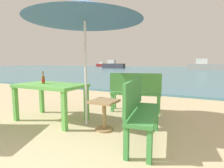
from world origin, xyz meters
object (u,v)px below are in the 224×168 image
bench_green_left (135,90)px  side_table_wood (104,111)px  swimmer_person (138,78)px  boat_barge (204,66)px  beer_bottle_amber (43,79)px  boat_sailboat (103,65)px  bench_green_right (140,107)px  boat_ferry (113,65)px  picnic_table_green (51,89)px  patio_umbrella (85,11)px

bench_green_left → side_table_wood: bearing=-95.1°
swimmer_person → side_table_wood: bearing=-76.3°
boat_barge → beer_bottle_amber: bearing=-97.7°
boat_barge → boat_sailboat: 28.69m
bench_green_right → swimmer_person: 8.73m
side_table_wood → boat_barge: bearing=85.4°
bench_green_right → boat_barge: 26.21m
bench_green_left → beer_bottle_amber: bearing=-138.6°
beer_bottle_amber → bench_green_right: beer_bottle_amber is taller
swimmer_person → beer_bottle_amber: bearing=-86.1°
boat_barge → boat_ferry: size_ratio=1.02×
picnic_table_green → boat_ferry: bearing=113.3°
beer_bottle_amber → boat_ferry: bearing=113.0°
beer_bottle_amber → swimmer_person: (-0.55, 8.12, -0.61)m
bench_green_right → boat_barge: boat_barge is taller
side_table_wood → bench_green_right: 0.76m
boat_ferry → swimmer_person: bearing=-60.8°
bench_green_left → boat_barge: bearing=85.5°
beer_bottle_amber → boat_ferry: (-12.49, 29.50, -0.18)m
patio_umbrella → bench_green_left: (0.55, 1.27, -1.58)m
patio_umbrella → boat_barge: (2.50, 25.90, -1.44)m
beer_bottle_amber → patio_umbrella: bearing=5.3°
boat_ferry → patio_umbrella: bearing=-65.4°
boat_barge → picnic_table_green: bearing=-97.3°
bench_green_left → boat_ferry: boat_ferry is taller
boat_barge → patio_umbrella: bearing=-95.5°
side_table_wood → boat_barge: (2.07, 25.98, 0.33)m
bench_green_right → boat_ferry: (-14.63, 29.69, 0.13)m
picnic_table_green → patio_umbrella: (0.82, 0.07, 1.47)m
boat_sailboat → patio_umbrella: bearing=-61.5°
patio_umbrella → bench_green_left: patio_umbrella is taller
bench_green_left → bench_green_right: (0.59, -1.55, 0.00)m
side_table_wood → bench_green_right: bearing=-15.8°
side_table_wood → bench_green_left: (0.12, 1.35, 0.19)m
bench_green_right → boat_sailboat: bearing=119.6°
patio_umbrella → swimmer_person: (-1.55, 8.02, -1.88)m
beer_bottle_amber → side_table_wood: bearing=0.6°
beer_bottle_amber → picnic_table_green: bearing=6.5°
swimmer_person → patio_umbrella: bearing=-79.1°
picnic_table_green → bench_green_right: (1.96, -0.20, -0.11)m
picnic_table_green → boat_ferry: (-12.67, 29.48, 0.02)m
boat_ferry → beer_bottle_amber: bearing=-67.0°
boat_sailboat → boat_ferry: bearing=-52.6°
boat_ferry → boat_barge: bearing=-12.4°
boat_sailboat → side_table_wood: bearing=-61.1°
boat_barge → boat_sailboat: size_ratio=1.24×
bench_green_right → boat_barge: bearing=87.0°
boat_ferry → bench_green_left: bearing=-63.5°
picnic_table_green → patio_umbrella: patio_umbrella is taller
patio_umbrella → boat_ferry: patio_umbrella is taller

